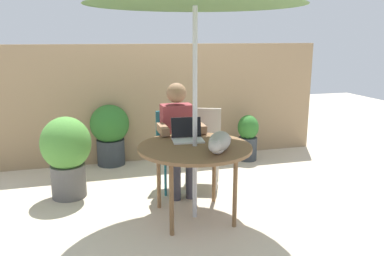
% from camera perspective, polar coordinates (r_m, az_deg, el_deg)
% --- Properties ---
extents(ground_plane, '(14.00, 14.00, 0.00)m').
position_cam_1_polar(ground_plane, '(3.92, 0.40, -12.85)').
color(ground_plane, beige).
extents(fence_back, '(4.85, 0.08, 1.63)m').
position_cam_1_polar(fence_back, '(5.51, -5.23, 3.72)').
color(fence_back, '#937756').
rests_on(fence_back, ground).
extents(patio_table, '(1.08, 1.08, 0.72)m').
position_cam_1_polar(patio_table, '(3.67, 0.42, -3.47)').
color(patio_table, brown).
rests_on(patio_table, ground).
extents(chair_occupied, '(0.40, 0.40, 0.89)m').
position_cam_1_polar(chair_occupied, '(4.49, -2.52, -2.24)').
color(chair_occupied, '#1E606B').
rests_on(chair_occupied, ground).
extents(chair_empty, '(0.52, 0.52, 0.89)m').
position_cam_1_polar(chair_empty, '(4.62, 1.69, -1.78)').
color(chair_empty, '#B2A899').
rests_on(chair_empty, ground).
extents(person_seated, '(0.48, 0.48, 1.23)m').
position_cam_1_polar(person_seated, '(4.29, -2.06, -0.60)').
color(person_seated, maroon).
rests_on(person_seated, ground).
extents(laptop, '(0.32, 0.28, 0.21)m').
position_cam_1_polar(laptop, '(3.86, -0.74, -0.83)').
color(laptop, silver).
rests_on(laptop, patio_table).
extents(cat, '(0.41, 0.56, 0.17)m').
position_cam_1_polar(cat, '(3.47, 4.01, -2.13)').
color(cat, gray).
rests_on(cat, patio_table).
extents(potted_plant_near_fence, '(0.53, 0.53, 0.90)m').
position_cam_1_polar(potted_plant_near_fence, '(4.41, -17.95, -3.39)').
color(potted_plant_near_fence, '#595654').
rests_on(potted_plant_near_fence, ground).
extents(potted_plant_by_chair, '(0.52, 0.52, 0.83)m').
position_cam_1_polar(potted_plant_by_chair, '(5.39, -11.95, -0.46)').
color(potted_plant_by_chair, '#33383D').
rests_on(potted_plant_by_chair, ground).
extents(potted_plant_corner, '(0.30, 0.30, 0.65)m').
position_cam_1_polar(potted_plant_corner, '(5.56, 8.20, -1.25)').
color(potted_plant_corner, '#33383D').
rests_on(potted_plant_corner, ground).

